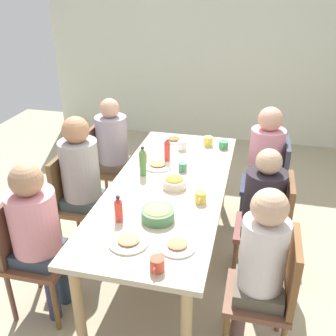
# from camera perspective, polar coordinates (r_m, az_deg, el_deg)

# --- Properties ---
(ground_plane) EXTENTS (7.04, 7.04, 0.00)m
(ground_plane) POSITION_cam_1_polar(r_m,az_deg,el_deg) (3.51, 0.00, -13.26)
(ground_plane) COLOR tan
(wall_left) EXTENTS (0.12, 4.96, 2.60)m
(wall_left) POSITION_cam_1_polar(r_m,az_deg,el_deg) (5.73, 7.27, 16.86)
(wall_left) COLOR silver
(wall_left) RESTS_ON ground_plane
(dining_table) EXTENTS (2.19, 0.90, 0.75)m
(dining_table) POSITION_cam_1_polar(r_m,az_deg,el_deg) (3.12, 0.00, -3.72)
(dining_table) COLOR #C3B298
(dining_table) RESTS_ON ground_plane
(chair_0) EXTENTS (0.40, 0.40, 0.90)m
(chair_0) POSITION_cam_1_polar(r_m,az_deg,el_deg) (2.57, 14.97, -16.92)
(chair_0) COLOR brown
(chair_0) RESTS_ON ground_plane
(person_0) EXTENTS (0.30, 0.30, 1.21)m
(person_0) POSITION_cam_1_polar(r_m,az_deg,el_deg) (2.43, 13.36, -13.12)
(person_0) COLOR brown
(person_0) RESTS_ON ground_plane
(chair_1) EXTENTS (0.40, 0.40, 0.90)m
(chair_1) POSITION_cam_1_polar(r_m,az_deg,el_deg) (3.78, 14.95, -1.75)
(chair_1) COLOR #2B314F
(chair_1) RESTS_ON ground_plane
(person_1) EXTENTS (0.31, 0.31, 1.22)m
(person_1) POSITION_cam_1_polar(r_m,az_deg,el_deg) (3.68, 13.96, 1.46)
(person_1) COLOR #2B304C
(person_1) RESTS_ON ground_plane
(chair_2) EXTENTS (0.40, 0.40, 0.90)m
(chair_2) POSITION_cam_1_polar(r_m,az_deg,el_deg) (3.15, 14.96, -7.89)
(chair_2) COLOR brown
(chair_2) RESTS_ON ground_plane
(person_2) EXTENTS (0.31, 0.31, 1.13)m
(person_2) POSITION_cam_1_polar(r_m,az_deg,el_deg) (3.05, 13.62, -5.06)
(person_2) COLOR #364241
(person_2) RESTS_ON ground_plane
(chair_3) EXTENTS (0.40, 0.40, 0.90)m
(chair_3) POSITION_cam_1_polar(r_m,az_deg,el_deg) (4.04, -9.06, 0.79)
(chair_3) COLOR brown
(chair_3) RESTS_ON ground_plane
(person_3) EXTENTS (0.31, 0.31, 1.19)m
(person_3) POSITION_cam_1_polar(r_m,az_deg,el_deg) (3.93, -8.05, 3.35)
(person_3) COLOR brown
(person_3) RESTS_ON ground_plane
(chair_4) EXTENTS (0.40, 0.40, 0.90)m
(chair_4) POSITION_cam_1_polar(r_m,az_deg,el_deg) (3.46, -13.49, -4.32)
(chair_4) COLOR brown
(chair_4) RESTS_ON ground_plane
(person_4) EXTENTS (0.32, 0.32, 1.26)m
(person_4) POSITION_cam_1_polar(r_m,az_deg,el_deg) (3.31, -12.55, -0.87)
(person_4) COLOR #423C3B
(person_4) RESTS_ON ground_plane
(chair_5) EXTENTS (0.40, 0.40, 0.90)m
(chair_5) POSITION_cam_1_polar(r_m,az_deg,el_deg) (2.95, -19.69, -11.30)
(chair_5) COLOR brown
(chair_5) RESTS_ON ground_plane
(person_5) EXTENTS (0.33, 0.33, 1.19)m
(person_5) POSITION_cam_1_polar(r_m,az_deg,el_deg) (2.78, -18.78, -8.16)
(person_5) COLOR #253649
(person_5) RESTS_ON ground_plane
(plate_0) EXTENTS (0.26, 0.26, 0.04)m
(plate_0) POSITION_cam_1_polar(r_m,az_deg,el_deg) (3.37, -1.52, 0.46)
(plate_0) COLOR silver
(plate_0) RESTS_ON dining_table
(plate_1) EXTENTS (0.23, 0.23, 0.04)m
(plate_1) POSITION_cam_1_polar(r_m,az_deg,el_deg) (3.89, 0.85, 4.18)
(plate_1) COLOR silver
(plate_1) RESTS_ON dining_table
(plate_2) EXTENTS (0.25, 0.25, 0.04)m
(plate_2) POSITION_cam_1_polar(r_m,az_deg,el_deg) (2.46, -5.79, -10.63)
(plate_2) COLOR silver
(plate_2) RESTS_ON dining_table
(plate_3) EXTENTS (0.23, 0.23, 0.04)m
(plate_3) POSITION_cam_1_polar(r_m,az_deg,el_deg) (2.42, 1.37, -11.28)
(plate_3) COLOR white
(plate_3) RESTS_ON dining_table
(bowl_0) EXTENTS (0.18, 0.18, 0.09)m
(bowl_0) POSITION_cam_1_polar(r_m,az_deg,el_deg) (3.03, 0.92, -2.10)
(bowl_0) COLOR beige
(bowl_0) RESTS_ON dining_table
(bowl_1) EXTENTS (0.23, 0.23, 0.10)m
(bowl_1) POSITION_cam_1_polar(r_m,az_deg,el_deg) (2.64, -1.49, -6.69)
(bowl_1) COLOR #447749
(bowl_1) RESTS_ON dining_table
(cup_0) EXTENTS (0.13, 0.09, 0.07)m
(cup_0) POSITION_cam_1_polar(r_m,az_deg,el_deg) (3.75, 8.14, 3.37)
(cup_0) COLOR #3E9557
(cup_0) RESTS_ON dining_table
(cup_1) EXTENTS (0.12, 0.09, 0.09)m
(cup_1) POSITION_cam_1_polar(r_m,az_deg,el_deg) (3.80, 5.91, 3.93)
(cup_1) COLOR #E7CC54
(cup_1) RESTS_ON dining_table
(cup_2) EXTENTS (0.11, 0.07, 0.09)m
(cup_2) POSITION_cam_1_polar(r_m,az_deg,el_deg) (3.42, -3.68, 1.43)
(cup_2) COLOR yellow
(cup_2) RESTS_ON dining_table
(cup_3) EXTENTS (0.12, 0.08, 0.08)m
(cup_3) POSITION_cam_1_polar(r_m,az_deg,el_deg) (2.85, 4.80, -4.30)
(cup_3) COLOR gold
(cup_3) RESTS_ON dining_table
(cup_4) EXTENTS (0.12, 0.08, 0.09)m
(cup_4) POSITION_cam_1_polar(r_m,az_deg,el_deg) (3.69, 2.09, 3.34)
(cup_4) COLOR white
(cup_4) RESTS_ON dining_table
(cup_5) EXTENTS (0.12, 0.08, 0.08)m
(cup_5) POSITION_cam_1_polar(r_m,az_deg,el_deg) (2.24, -1.62, -13.95)
(cup_5) COLOR #D44C35
(cup_5) RESTS_ON dining_table
(cup_6) EXTENTS (0.11, 0.07, 0.07)m
(cup_6) POSITION_cam_1_polar(r_m,az_deg,el_deg) (3.28, 2.15, 0.13)
(cup_6) COLOR #4A8A69
(cup_6) RESTS_ON dining_table
(bottle_0) EXTENTS (0.06, 0.06, 0.25)m
(bottle_0) POSITION_cam_1_polar(r_m,az_deg,el_deg) (3.19, -3.71, 0.90)
(bottle_0) COLOR #4D8240
(bottle_0) RESTS_ON dining_table
(bottle_1) EXTENTS (0.05, 0.05, 0.23)m
(bottle_1) POSITION_cam_1_polar(r_m,az_deg,el_deg) (3.41, -0.13, 2.54)
(bottle_1) COLOR red
(bottle_1) RESTS_ON dining_table
(bottle_2) EXTENTS (0.06, 0.06, 0.19)m
(bottle_2) POSITION_cam_1_polar(r_m,az_deg,el_deg) (2.63, -7.26, -6.05)
(bottle_2) COLOR red
(bottle_2) RESTS_ON dining_table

